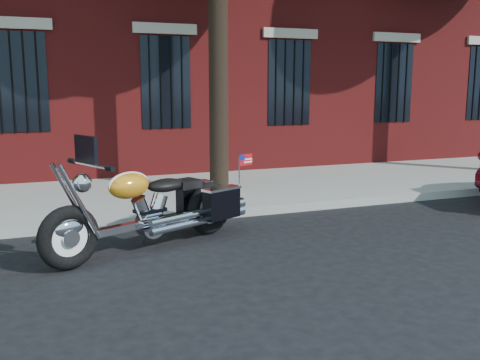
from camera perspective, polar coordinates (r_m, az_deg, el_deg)
name	(u,v)px	position (r m, az deg, el deg)	size (l,w,h in m)	color
ground	(251,240)	(7.50, 1.21, -6.46)	(120.00, 120.00, 0.00)	black
curb	(220,213)	(8.73, -2.17, -3.59)	(40.00, 0.16, 0.15)	gray
sidewalk	(189,192)	(10.49, -5.44, -1.33)	(40.00, 3.60, 0.15)	gray
motorcycle	(157,209)	(7.12, -8.89, -3.10)	(2.99, 1.62, 1.55)	black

